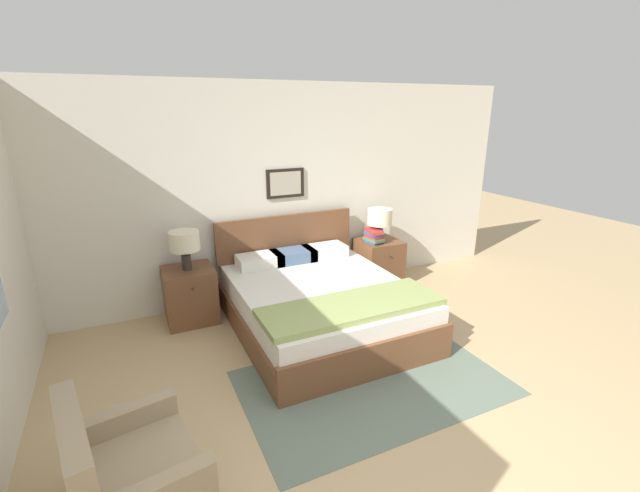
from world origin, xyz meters
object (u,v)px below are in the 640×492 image
nightstand_by_door (378,262)px  nightstand_near_window (190,295)px  armchair (132,484)px  table_lamp_near_window (184,242)px  bed (320,303)px  table_lamp_by_door (380,218)px

nightstand_by_door → nightstand_near_window: bearing=180.0°
armchair → table_lamp_near_window: table_lamp_near_window is taller
armchair → table_lamp_near_window: bearing=153.6°
armchair → nightstand_by_door: bearing=117.1°
bed → nightstand_near_window: 1.46m
nightstand_near_window → table_lamp_near_window: 0.62m
armchair → table_lamp_by_door: table_lamp_by_door is taller
table_lamp_near_window → bed: bearing=-31.7°
armchair → table_lamp_by_door: (3.18, 2.41, 0.65)m
nightstand_near_window → table_lamp_near_window: (-0.00, -0.01, 0.62)m
bed → nightstand_by_door: 1.46m
armchair → nightstand_near_window: armchair is taller
bed → armchair: size_ratio=2.42×
nightstand_near_window → bed: bearing=-32.1°
nightstand_near_window → nightstand_by_door: bearing=0.0°
table_lamp_near_window → table_lamp_by_door: (2.47, 0.00, 0.00)m
nightstand_near_window → table_lamp_near_window: table_lamp_near_window is taller
armchair → bed: bearing=120.0°
bed → nightstand_near_window: bed is taller
bed → table_lamp_by_door: same height
nightstand_near_window → nightstand_by_door: (2.48, 0.00, 0.00)m
nightstand_by_door → table_lamp_near_window: (-2.48, -0.01, 0.62)m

